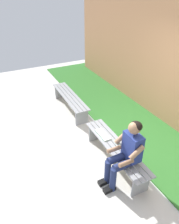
% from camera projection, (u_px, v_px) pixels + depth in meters
% --- Properties ---
extents(ground_plane, '(10.00, 7.00, 0.04)m').
position_uv_depth(ground_plane, '(49.00, 144.00, 4.70)').
color(ground_plane, beige).
extents(grass_strip, '(9.00, 1.84, 0.03)m').
position_uv_depth(grass_strip, '(131.00, 118.00, 5.55)').
color(grass_strip, '#2D6B28').
rests_on(grass_strip, ground).
extents(bench_near, '(1.85, 0.41, 0.43)m').
position_uv_depth(bench_near, '(115.00, 150.00, 4.03)').
color(bench_near, gray).
rests_on(bench_near, ground).
extents(bench_far, '(1.84, 0.41, 0.43)m').
position_uv_depth(bench_far, '(70.00, 99.00, 5.77)').
color(bench_far, gray).
rests_on(bench_far, ground).
extents(person_seated, '(0.50, 0.69, 1.24)m').
position_uv_depth(person_seated, '(126.00, 152.00, 3.48)').
color(person_seated, navy).
rests_on(person_seated, ground).
extents(apple, '(0.09, 0.09, 0.09)m').
position_uv_depth(apple, '(118.00, 141.00, 4.02)').
color(apple, '#72B738').
rests_on(apple, bench_near).
extents(book_open, '(0.41, 0.16, 0.02)m').
position_uv_depth(book_open, '(103.00, 134.00, 4.25)').
color(book_open, white).
rests_on(book_open, bench_near).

